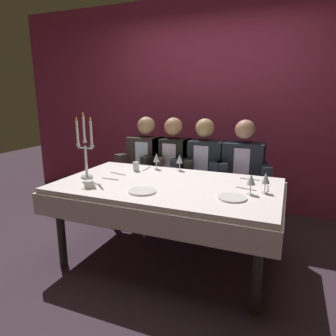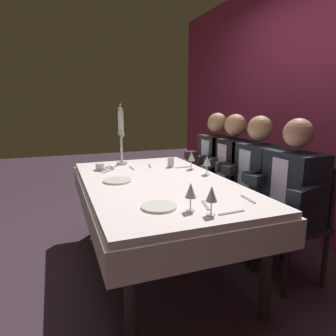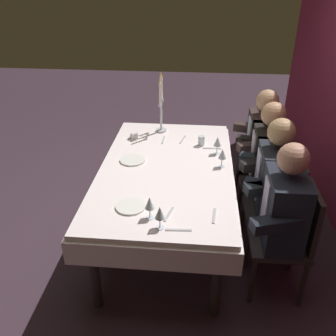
{
  "view_description": "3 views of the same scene",
  "coord_description": "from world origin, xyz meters",
  "px_view_note": "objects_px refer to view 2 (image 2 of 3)",
  "views": [
    {
      "loc": [
        0.95,
        -2.34,
        1.49
      ],
      "look_at": [
        -0.01,
        0.04,
        0.87
      ],
      "focal_mm": 32.26,
      "sensor_mm": 36.0,
      "label": 1
    },
    {
      "loc": [
        2.22,
        -0.74,
        1.35
      ],
      "look_at": [
        0.05,
        0.07,
        0.85
      ],
      "focal_mm": 32.67,
      "sensor_mm": 36.0,
      "label": 2
    },
    {
      "loc": [
        2.68,
        0.26,
        2.23
      ],
      "look_at": [
        0.12,
        0.03,
        0.8
      ],
      "focal_mm": 39.16,
      "sensor_mm": 36.0,
      "label": 3
    }
  ],
  "objects_px": {
    "seated_diner_3": "(294,187)",
    "wine_glass_3": "(191,191)",
    "wine_glass_2": "(207,161)",
    "seated_diner_0": "(217,160)",
    "dining_table": "(157,195)",
    "wine_glass_0": "(191,157)",
    "candelabra": "(121,140)",
    "seated_diner_1": "(234,166)",
    "dinner_plate_0": "(117,181)",
    "dinner_plate_1": "(159,207)",
    "seated_diner_2": "(258,175)",
    "wine_glass_1": "(212,195)",
    "water_tumbler_0": "(171,162)",
    "coffee_cup_0": "(100,167)"
  },
  "relations": [
    {
      "from": "wine_glass_3",
      "to": "seated_diner_1",
      "type": "distance_m",
      "value": 1.36
    },
    {
      "from": "candelabra",
      "to": "seated_diner_2",
      "type": "relative_size",
      "value": 0.48
    },
    {
      "from": "candelabra",
      "to": "dinner_plate_1",
      "type": "height_order",
      "value": "candelabra"
    },
    {
      "from": "seated_diner_3",
      "to": "water_tumbler_0",
      "type": "bearing_deg",
      "value": -148.75
    },
    {
      "from": "water_tumbler_0",
      "to": "coffee_cup_0",
      "type": "xyz_separation_m",
      "value": [
        -0.09,
        -0.66,
        -0.02
      ]
    },
    {
      "from": "seated_diner_1",
      "to": "seated_diner_2",
      "type": "distance_m",
      "value": 0.37
    },
    {
      "from": "wine_glass_0",
      "to": "wine_glass_3",
      "type": "height_order",
      "value": "same"
    },
    {
      "from": "wine_glass_0",
      "to": "seated_diner_3",
      "type": "distance_m",
      "value": 0.94
    },
    {
      "from": "dining_table",
      "to": "wine_glass_3",
      "type": "xyz_separation_m",
      "value": [
        0.71,
        -0.04,
        0.24
      ]
    },
    {
      "from": "wine_glass_3",
      "to": "water_tumbler_0",
      "type": "distance_m",
      "value": 1.22
    },
    {
      "from": "dining_table",
      "to": "coffee_cup_0",
      "type": "bearing_deg",
      "value": -146.52
    },
    {
      "from": "wine_glass_3",
      "to": "seated_diner_3",
      "type": "bearing_deg",
      "value": 101.57
    },
    {
      "from": "candelabra",
      "to": "wine_glass_0",
      "type": "bearing_deg",
      "value": 50.28
    },
    {
      "from": "coffee_cup_0",
      "to": "seated_diner_1",
      "type": "distance_m",
      "value": 1.28
    },
    {
      "from": "candelabra",
      "to": "wine_glass_0",
      "type": "height_order",
      "value": "candelabra"
    },
    {
      "from": "wine_glass_2",
      "to": "wine_glass_3",
      "type": "bearing_deg",
      "value": -33.44
    },
    {
      "from": "candelabra",
      "to": "seated_diner_3",
      "type": "xyz_separation_m",
      "value": [
        1.27,
        1.01,
        -0.25
      ]
    },
    {
      "from": "candelabra",
      "to": "seated_diner_3",
      "type": "distance_m",
      "value": 1.64
    },
    {
      "from": "wine_glass_2",
      "to": "seated_diner_0",
      "type": "distance_m",
      "value": 0.72
    },
    {
      "from": "wine_glass_3",
      "to": "seated_diner_0",
      "type": "distance_m",
      "value": 1.63
    },
    {
      "from": "dinner_plate_0",
      "to": "dinner_plate_1",
      "type": "distance_m",
      "value": 0.7
    },
    {
      "from": "wine_glass_3",
      "to": "seated_diner_3",
      "type": "distance_m",
      "value": 0.95
    },
    {
      "from": "wine_glass_0",
      "to": "seated_diner_3",
      "type": "bearing_deg",
      "value": 29.08
    },
    {
      "from": "wine_glass_0",
      "to": "wine_glass_3",
      "type": "bearing_deg",
      "value": -25.1
    },
    {
      "from": "wine_glass_0",
      "to": "wine_glass_3",
      "type": "relative_size",
      "value": 1.0
    },
    {
      "from": "seated_diner_1",
      "to": "seated_diner_2",
      "type": "bearing_deg",
      "value": 0.0
    },
    {
      "from": "seated_diner_2",
      "to": "seated_diner_3",
      "type": "distance_m",
      "value": 0.43
    },
    {
      "from": "seated_diner_1",
      "to": "seated_diner_2",
      "type": "xyz_separation_m",
      "value": [
        0.37,
        0.0,
        0.0
      ]
    },
    {
      "from": "dinner_plate_0",
      "to": "wine_glass_0",
      "type": "relative_size",
      "value": 1.36
    },
    {
      "from": "candelabra",
      "to": "seated_diner_3",
      "type": "height_order",
      "value": "candelabra"
    },
    {
      "from": "coffee_cup_0",
      "to": "seated_diner_2",
      "type": "distance_m",
      "value": 1.41
    },
    {
      "from": "dinner_plate_1",
      "to": "wine_glass_0",
      "type": "relative_size",
      "value": 1.31
    },
    {
      "from": "dinner_plate_1",
      "to": "wine_glass_0",
      "type": "distance_m",
      "value": 1.09
    },
    {
      "from": "seated_diner_1",
      "to": "wine_glass_0",
      "type": "bearing_deg",
      "value": -91.83
    },
    {
      "from": "seated_diner_0",
      "to": "dining_table",
      "type": "bearing_deg",
      "value": -54.79
    },
    {
      "from": "seated_diner_1",
      "to": "seated_diner_3",
      "type": "relative_size",
      "value": 1.0
    },
    {
      "from": "dinner_plate_1",
      "to": "wine_glass_2",
      "type": "bearing_deg",
      "value": 134.86
    },
    {
      "from": "dinner_plate_0",
      "to": "wine_glass_3",
      "type": "distance_m",
      "value": 0.85
    },
    {
      "from": "dinner_plate_1",
      "to": "seated_diner_1",
      "type": "relative_size",
      "value": 0.17
    },
    {
      "from": "dining_table",
      "to": "seated_diner_1",
      "type": "bearing_deg",
      "value": 107.64
    },
    {
      "from": "wine_glass_1",
      "to": "water_tumbler_0",
      "type": "relative_size",
      "value": 1.78
    },
    {
      "from": "wine_glass_0",
      "to": "dinner_plate_0",
      "type": "bearing_deg",
      "value": -74.36
    },
    {
      "from": "candelabra",
      "to": "seated_diner_2",
      "type": "xyz_separation_m",
      "value": [
        0.84,
        1.01,
        -0.25
      ]
    },
    {
      "from": "wine_glass_0",
      "to": "seated_diner_2",
      "type": "xyz_separation_m",
      "value": [
        0.38,
        0.45,
        -0.12
      ]
    },
    {
      "from": "dining_table",
      "to": "wine_glass_0",
      "type": "relative_size",
      "value": 11.83
    },
    {
      "from": "coffee_cup_0",
      "to": "seated_diner_3",
      "type": "bearing_deg",
      "value": 49.4
    },
    {
      "from": "seated_diner_3",
      "to": "wine_glass_3",
      "type": "bearing_deg",
      "value": -78.43
    },
    {
      "from": "dinner_plate_1",
      "to": "water_tumbler_0",
      "type": "bearing_deg",
      "value": 155.55
    },
    {
      "from": "seated_diner_2",
      "to": "seated_diner_0",
      "type": "bearing_deg",
      "value": 180.0
    },
    {
      "from": "wine_glass_0",
      "to": "wine_glass_1",
      "type": "relative_size",
      "value": 1.0
    }
  ]
}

